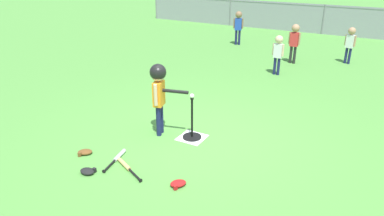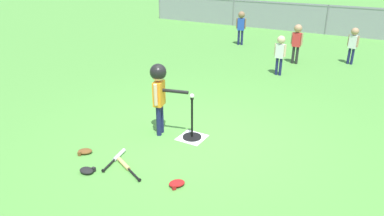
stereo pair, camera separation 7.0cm
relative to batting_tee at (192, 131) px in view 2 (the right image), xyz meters
name	(u,v)px [view 2 (the right image)]	position (x,y,z in m)	size (l,w,h in m)	color
ground_plane	(200,141)	(0.16, -0.03, -0.12)	(60.00, 60.00, 0.00)	#51933D
home_plate	(192,137)	(0.00, 0.00, -0.11)	(0.44, 0.44, 0.01)	white
batting_tee	(192,131)	(0.00, 0.00, 0.00)	(0.32, 0.32, 0.73)	black
baseball_on_tee	(192,96)	(0.00, 0.00, 0.64)	(0.07, 0.07, 0.07)	white
batter_child	(159,85)	(-0.55, -0.14, 0.78)	(0.64, 0.35, 1.26)	#191E4C
fielder_deep_center	(297,39)	(0.26, 5.46, 0.60)	(0.33, 0.22, 1.12)	#262626
fielder_deep_right	(241,24)	(-2.04, 6.88, 0.62)	(0.33, 0.23, 1.15)	#191E4C
fielder_deep_left	(353,41)	(1.65, 6.21, 0.55)	(0.30, 0.21, 1.04)	#191E4C
fielder_near_right	(280,50)	(0.18, 4.16, 0.54)	(0.31, 0.20, 1.03)	#191E4C
spare_bat_silver	(117,157)	(-0.64, -1.17, -0.09)	(0.18, 0.63, 0.06)	silver
spare_bat_wood	(126,166)	(-0.37, -1.30, -0.09)	(0.64, 0.34, 0.06)	#DBB266
glove_by_plate	(177,184)	(0.52, -1.30, -0.08)	(0.26, 0.27, 0.07)	#B21919
glove_near_bats	(85,151)	(-1.19, -1.30, -0.08)	(0.27, 0.25, 0.07)	brown
glove_tossed_aside	(87,170)	(-0.76, -1.68, -0.08)	(0.22, 0.17, 0.07)	black
outfield_fence	(327,19)	(0.16, 10.28, 0.50)	(16.06, 0.06, 1.15)	slate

